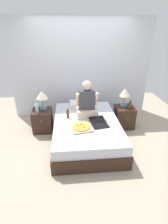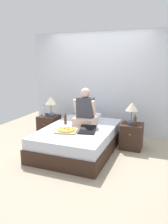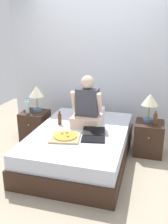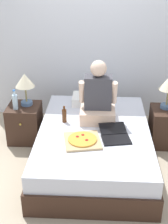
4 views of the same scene
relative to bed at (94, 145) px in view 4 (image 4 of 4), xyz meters
The scene contains 12 objects.
ground_plane 0.23m from the bed, ahead, with size 5.61×5.61×0.00m, color tan.
wall_back 1.71m from the bed, 90.00° to the left, with size 3.61×0.12×2.50m, color silver.
bed is the anchor object (origin of this frame).
nightstand_left 1.10m from the bed, 153.85° to the left, with size 0.44×0.47×0.52m.
lamp_on_left_nightstand 1.25m from the bed, 150.55° to the left, with size 0.26×0.26×0.45m.
water_bottle 1.21m from the bed, 159.70° to the left, with size 0.07×0.07×0.28m.
nightstand_right 1.10m from the bed, 26.15° to the left, with size 0.44×0.47×0.52m.
pillow 0.80m from the bed, 95.39° to the left, with size 0.52×0.34×0.12m, color white.
person_seated 0.59m from the bed, 82.38° to the left, with size 0.47×0.40×0.78m.
laptop 0.41m from the bed, 37.89° to the right, with size 0.39×0.47×0.07m.
pizza_box 0.42m from the bed, 112.76° to the right, with size 0.47×0.47×0.05m.
beer_bottle_on_bed 0.53m from the bed, 157.70° to the left, with size 0.06×0.06×0.22m.
Camera 4 is at (0.05, -3.32, 2.36)m, focal length 50.00 mm.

